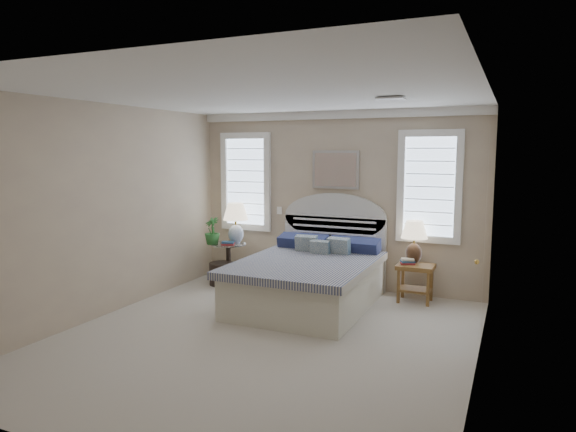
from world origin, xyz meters
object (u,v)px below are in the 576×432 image
at_px(lamp_right, 414,237).
at_px(floor_pot, 222,274).
at_px(nightstand_right, 415,275).
at_px(lamp_left, 236,218).
at_px(bed, 311,277).
at_px(side_table_left, 229,258).

bearing_deg(lamp_right, floor_pot, -171.70).
relative_size(nightstand_right, lamp_left, 0.81).
relative_size(bed, nightstand_right, 4.29).
xyz_separation_m(bed, lamp_right, (1.24, 0.83, 0.51)).
relative_size(bed, side_table_left, 3.61).
height_order(floor_pot, lamp_right, lamp_right).
bearing_deg(side_table_left, lamp_left, 41.70).
bearing_deg(lamp_right, lamp_left, -176.84).
bearing_deg(bed, side_table_left, 160.26).
xyz_separation_m(bed, floor_pot, (-1.67, 0.40, -0.21)).
distance_m(side_table_left, floor_pot, 0.28).
distance_m(nightstand_right, lamp_left, 2.93).
bearing_deg(floor_pot, lamp_left, 67.33).
distance_m(bed, floor_pot, 1.73).
bearing_deg(bed, floor_pot, 166.37).
xyz_separation_m(floor_pot, lamp_left, (0.11, 0.27, 0.85)).
bearing_deg(bed, lamp_right, 33.74).
height_order(side_table_left, nightstand_right, side_table_left).
bearing_deg(lamp_left, side_table_left, -138.30).
height_order(bed, floor_pot, bed).
bearing_deg(floor_pot, bed, -13.63).
relative_size(side_table_left, nightstand_right, 1.19).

